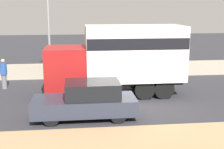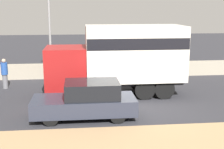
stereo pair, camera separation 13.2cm
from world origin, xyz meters
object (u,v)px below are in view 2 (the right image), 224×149
street_lamp (49,18)px  car_hatchback (87,100)px  box_truck (122,56)px  pedestrian (5,73)px

street_lamp → car_hatchback: street_lamp is taller
street_lamp → box_truck: 5.85m
car_hatchback → pedestrian: 6.99m
street_lamp → box_truck: (3.98, -3.89, -1.83)m
street_lamp → pedestrian: (-2.46, -1.89, -3.03)m
car_hatchback → pedestrian: bearing=-50.0°
box_truck → pedestrian: size_ratio=4.12×
pedestrian → street_lamp: bearing=37.6°
box_truck → car_hatchback: 4.10m
box_truck → street_lamp: bearing=-44.3°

